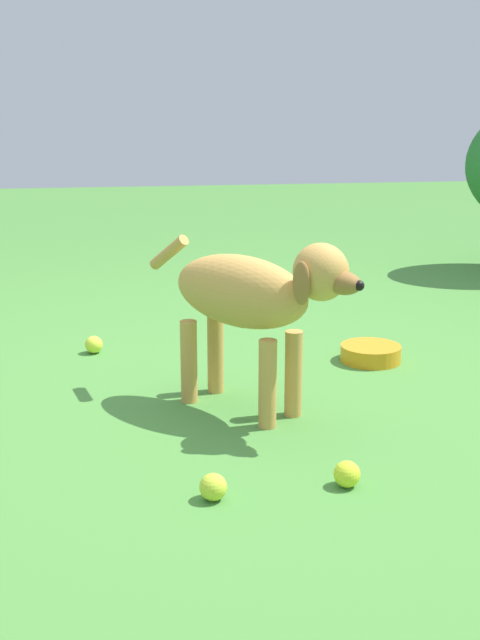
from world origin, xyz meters
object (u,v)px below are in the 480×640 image
object	(u,v)px
tennis_ball_2	(347,474)
water_bowl	(371,353)
tennis_ball_0	(213,487)
tennis_ball_3	(94,345)
tennis_ball_1	(252,318)
dog	(252,296)

from	to	relation	value
tennis_ball_2	water_bowl	world-z (taller)	tennis_ball_2
tennis_ball_2	water_bowl	xyz separation A→B (m)	(-0.38, -0.96, -0.00)
tennis_ball_0	tennis_ball_3	distance (m)	1.28
tennis_ball_1	water_bowl	distance (m)	0.65
tennis_ball_0	water_bowl	xyz separation A→B (m)	(-0.71, -0.97, -0.00)
dog	tennis_ball_1	size ratio (longest dim) A/B	9.92
dog	tennis_ball_2	size ratio (longest dim) A/B	9.92
dog	tennis_ball_3	distance (m)	0.90
dog	tennis_ball_1	world-z (taller)	dog
tennis_ball_2	water_bowl	distance (m)	1.03
tennis_ball_1	dog	bearing A→B (deg)	79.58
tennis_ball_1	tennis_ball_3	distance (m)	0.72
tennis_ball_0	tennis_ball_3	size ratio (longest dim) A/B	1.00
tennis_ball_0	tennis_ball_1	xyz separation A→B (m)	(-0.37, -1.53, 0.00)
tennis_ball_1	tennis_ball_3	bearing A→B (deg)	23.42
tennis_ball_1	tennis_ball_2	xyz separation A→B (m)	(0.04, 1.51, 0.00)
dog	tennis_ball_3	xyz separation A→B (m)	(0.48, -0.70, -0.33)
tennis_ball_0	water_bowl	world-z (taller)	tennis_ball_0
dog	tennis_ball_0	bearing A→B (deg)	-58.66
water_bowl	tennis_ball_1	bearing A→B (deg)	-58.58
tennis_ball_0	tennis_ball_1	world-z (taller)	same
tennis_ball_1	tennis_ball_3	world-z (taller)	same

